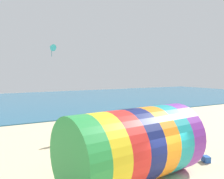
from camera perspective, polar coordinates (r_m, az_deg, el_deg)
name	(u,v)px	position (r m, az deg, el deg)	size (l,w,h in m)	color
sea	(20,102)	(47.55, -20.36, -2.69)	(120.00, 40.00, 0.10)	#236084
giant_inflatable_tube	(133,145)	(12.63, 4.76, -12.58)	(7.44, 4.39, 3.62)	green
kite_handler	(194,146)	(16.61, 18.15, -12.24)	(0.24, 0.37, 1.62)	black
kite_cyan_delta	(52,47)	(19.59, -13.66, 9.40)	(0.66, 0.75, 1.03)	#2DB2C6
bystander_near_water	(68,131)	(19.41, -9.98, -9.43)	(0.38, 0.42, 1.78)	#383D56
cooler_box	(206,159)	(16.58, 20.70, -14.65)	(0.52, 0.36, 0.36)	#2659B2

